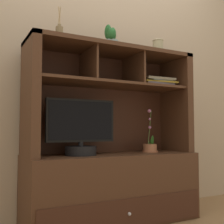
{
  "coord_description": "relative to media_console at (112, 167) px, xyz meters",
  "views": [
    {
      "loc": [
        -1.03,
        -1.96,
        0.69
      ],
      "look_at": [
        0.0,
        0.0,
        0.83
      ],
      "focal_mm": 46.38,
      "sensor_mm": 36.0,
      "label": 1
    }
  ],
  "objects": [
    {
      "name": "ceramic_vase",
      "position": [
        0.42,
        -0.03,
        0.97
      ],
      "size": [
        0.09,
        0.09,
        0.13
      ],
      "color": "tan",
      "rests_on": "media_console"
    },
    {
      "name": "media_console",
      "position": [
        0.0,
        0.0,
        0.0
      ],
      "size": [
        1.3,
        0.5,
        1.32
      ],
      "color": "#4A2C1C",
      "rests_on": "ground"
    },
    {
      "name": "tv_monitor",
      "position": [
        -0.26,
        -0.03,
        0.26
      ],
      "size": [
        0.51,
        0.23,
        0.4
      ],
      "color": "black",
      "rests_on": "media_console"
    },
    {
      "name": "back_wall",
      "position": [
        0.0,
        0.26,
        0.99
      ],
      "size": [
        6.0,
        0.02,
        2.8
      ],
      "primitive_type": "cube",
      "color": "tan",
      "rests_on": "ground"
    },
    {
      "name": "floor_plane",
      "position": [
        0.0,
        -0.01,
        -0.42
      ],
      "size": [
        6.0,
        6.0,
        0.02
      ],
      "primitive_type": "cube",
      "color": "olive",
      "rests_on": "ground"
    },
    {
      "name": "diffuser_bottle",
      "position": [
        -0.42,
        -0.0,
        0.97
      ],
      "size": [
        0.05,
        0.05,
        0.25
      ],
      "color": "olive",
      "rests_on": "media_console"
    },
    {
      "name": "potted_orchid",
      "position": [
        0.35,
        -0.01,
        0.14
      ],
      "size": [
        0.13,
        0.13,
        0.35
      ],
      "color": "#B06B49",
      "rests_on": "media_console"
    },
    {
      "name": "potted_succulent",
      "position": [
        -0.0,
        0.01,
        0.99
      ],
      "size": [
        0.13,
        0.14,
        0.21
      ],
      "color": "#859B9B",
      "rests_on": "media_console"
    },
    {
      "name": "magazine_stack_left",
      "position": [
        0.42,
        -0.01,
        0.68
      ],
      "size": [
        0.32,
        0.24,
        0.07
      ],
      "color": "navy",
      "rests_on": "media_console"
    }
  ]
}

